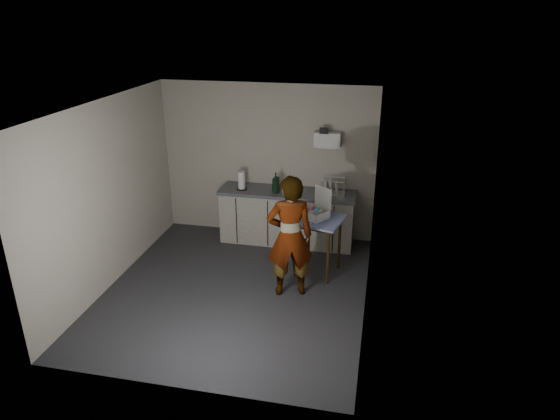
% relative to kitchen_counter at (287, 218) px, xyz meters
% --- Properties ---
extents(ground, '(4.00, 4.00, 0.00)m').
position_rel_kitchen_counter_xyz_m(ground, '(-0.40, -1.70, -0.43)').
color(ground, '#252529').
rests_on(ground, ground).
extents(wall_back, '(3.60, 0.02, 2.60)m').
position_rel_kitchen_counter_xyz_m(wall_back, '(-0.40, 0.29, 0.87)').
color(wall_back, '#B6B29F').
rests_on(wall_back, ground).
extents(wall_right, '(0.02, 4.00, 2.60)m').
position_rel_kitchen_counter_xyz_m(wall_right, '(1.39, -1.70, 0.87)').
color(wall_right, '#B6B29F').
rests_on(wall_right, ground).
extents(wall_left, '(0.02, 4.00, 2.60)m').
position_rel_kitchen_counter_xyz_m(wall_left, '(-2.19, -1.70, 0.87)').
color(wall_left, '#B6B29F').
rests_on(wall_left, ground).
extents(ceiling, '(3.60, 4.00, 0.01)m').
position_rel_kitchen_counter_xyz_m(ceiling, '(-0.40, -1.70, 2.17)').
color(ceiling, white).
rests_on(ceiling, wall_back).
extents(kitchen_counter, '(2.24, 0.62, 0.91)m').
position_rel_kitchen_counter_xyz_m(kitchen_counter, '(0.00, 0.00, 0.00)').
color(kitchen_counter, black).
rests_on(kitchen_counter, ground).
extents(wall_shelf, '(0.42, 0.18, 0.37)m').
position_rel_kitchen_counter_xyz_m(wall_shelf, '(0.60, 0.22, 1.32)').
color(wall_shelf, white).
rests_on(wall_shelf, ground).
extents(side_table, '(0.82, 0.82, 0.88)m').
position_rel_kitchen_counter_xyz_m(side_table, '(0.65, -0.95, 0.34)').
color(side_table, '#311D0B').
rests_on(side_table, ground).
extents(standing_man, '(0.73, 0.59, 1.72)m').
position_rel_kitchen_counter_xyz_m(standing_man, '(0.35, -1.60, 0.43)').
color(standing_man, '#B2A593').
rests_on(standing_man, ground).
extents(soap_bottle, '(0.16, 0.16, 0.33)m').
position_rel_kitchen_counter_xyz_m(soap_bottle, '(-0.17, -0.11, 0.65)').
color(soap_bottle, black).
rests_on(soap_bottle, kitchen_counter).
extents(soda_can, '(0.07, 0.07, 0.13)m').
position_rel_kitchen_counter_xyz_m(soda_can, '(0.11, -0.01, 0.55)').
color(soda_can, red).
rests_on(soda_can, kitchen_counter).
extents(dark_bottle, '(0.06, 0.06, 0.22)m').
position_rel_kitchen_counter_xyz_m(dark_bottle, '(-0.17, 0.02, 0.59)').
color(dark_bottle, black).
rests_on(dark_bottle, kitchen_counter).
extents(paper_towel, '(0.17, 0.17, 0.30)m').
position_rel_kitchen_counter_xyz_m(paper_towel, '(-0.76, -0.07, 0.63)').
color(paper_towel, black).
rests_on(paper_towel, kitchen_counter).
extents(dish_rack, '(0.38, 0.28, 0.26)m').
position_rel_kitchen_counter_xyz_m(dish_rack, '(0.74, 0.00, 0.54)').
color(dish_rack, white).
rests_on(dish_rack, kitchen_counter).
extents(bakery_box, '(0.43, 0.44, 0.43)m').
position_rel_kitchen_counter_xyz_m(bakery_box, '(0.61, -0.92, 0.55)').
color(bakery_box, white).
rests_on(bakery_box, side_table).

